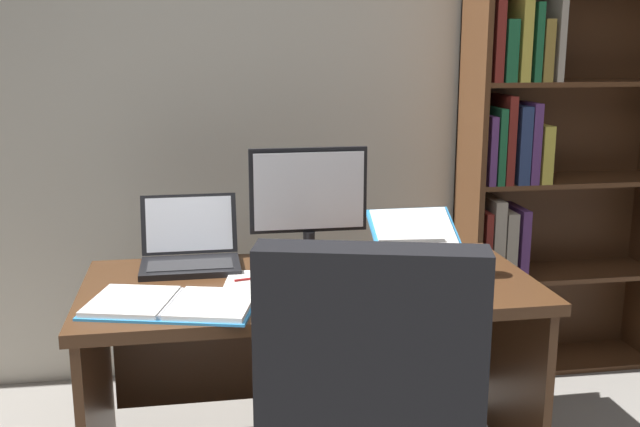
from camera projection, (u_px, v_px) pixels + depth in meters
The scene contains 12 objects.
wall_back at pixel (298, 80), 3.36m from camera, with size 5.63×0.12×2.69m, color beige.
desk at pixel (307, 328), 2.66m from camera, with size 1.53×0.73×0.72m.
bookshelf at pixel (541, 136), 3.36m from camera, with size 0.95×0.32×2.23m.
monitor at pixel (309, 206), 2.73m from camera, with size 0.43×0.16×0.42m.
laptop at pixel (190, 252), 2.70m from camera, with size 0.35×0.31×0.24m.
keyboard at pixel (327, 290), 2.41m from camera, with size 0.42×0.15×0.02m, color black.
computer_mouse at pixel (416, 283), 2.46m from camera, with size 0.06×0.10×0.04m, color black.
reading_stand_with_book at pixel (414, 232), 2.89m from camera, with size 0.34×0.27×0.15m.
open_binder at pixel (172, 304), 2.28m from camera, with size 0.56×0.40×0.02m.
notepad at pixel (248, 281), 2.52m from camera, with size 0.15×0.21×0.01m, color white.
pen at pixel (254, 278), 2.52m from camera, with size 0.01×0.01×0.14m, color maroon.
coffee_mug at pixel (476, 262), 2.58m from camera, with size 0.09×0.09×0.10m, color maroon.
Camera 1 is at (-0.47, -1.14, 1.52)m, focal length 41.90 mm.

